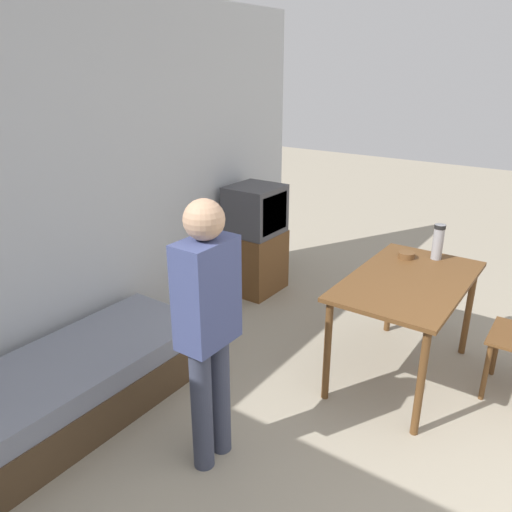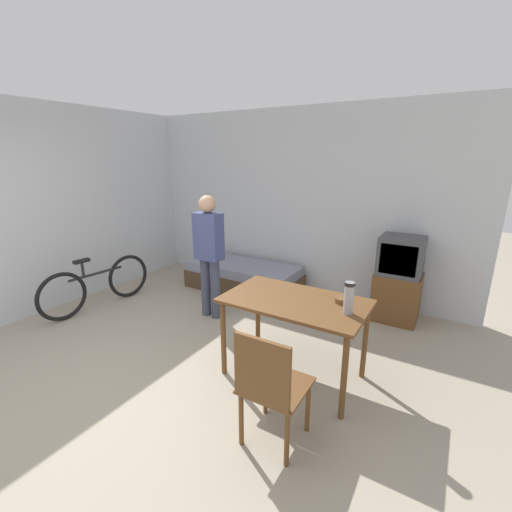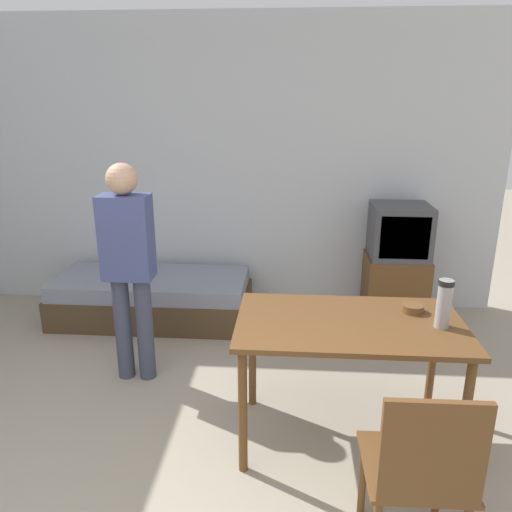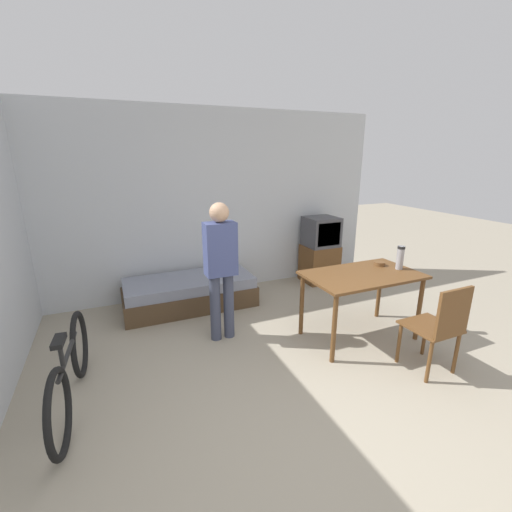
{
  "view_description": "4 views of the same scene",
  "coord_description": "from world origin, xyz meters",
  "px_view_note": "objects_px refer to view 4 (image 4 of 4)",
  "views": [
    {
      "loc": [
        -2.03,
        0.19,
        2.18
      ],
      "look_at": [
        0.41,
        1.91,
        1.03
      ],
      "focal_mm": 35.0,
      "sensor_mm": 36.0,
      "label": 1
    },
    {
      "loc": [
        2.37,
        -1.46,
        2.02
      ],
      "look_at": [
        0.48,
        1.66,
        0.95
      ],
      "focal_mm": 24.0,
      "sensor_mm": 36.0,
      "label": 2
    },
    {
      "loc": [
        0.86,
        -1.44,
        1.98
      ],
      "look_at": [
        0.63,
        1.68,
        0.98
      ],
      "focal_mm": 35.0,
      "sensor_mm": 36.0,
      "label": 3
    },
    {
      "loc": [
        -1.31,
        -1.68,
        2.05
      ],
      "look_at": [
        0.16,
        1.76,
        0.94
      ],
      "focal_mm": 24.0,
      "sensor_mm": 36.0,
      "label": 4
    }
  ],
  "objects_px": {
    "wooden_chair": "(440,325)",
    "bicycle": "(70,372)",
    "tv": "(320,250)",
    "mate_bowl": "(380,264)",
    "thermos_flask": "(400,257)",
    "daybed": "(190,292)",
    "person_standing": "(221,263)",
    "dining_table": "(362,282)"
  },
  "relations": [
    {
      "from": "tv",
      "to": "mate_bowl",
      "type": "relative_size",
      "value": 8.66
    },
    {
      "from": "bicycle",
      "to": "thermos_flask",
      "type": "bearing_deg",
      "value": -0.74
    },
    {
      "from": "dining_table",
      "to": "person_standing",
      "type": "xyz_separation_m",
      "value": [
        -1.46,
        0.6,
        0.23
      ]
    },
    {
      "from": "tv",
      "to": "person_standing",
      "type": "xyz_separation_m",
      "value": [
        -2.07,
        -1.15,
        0.38
      ]
    },
    {
      "from": "daybed",
      "to": "bicycle",
      "type": "relative_size",
      "value": 1.12
    },
    {
      "from": "tv",
      "to": "dining_table",
      "type": "distance_m",
      "value": 1.86
    },
    {
      "from": "thermos_flask",
      "to": "mate_bowl",
      "type": "bearing_deg",
      "value": 120.15
    },
    {
      "from": "tv",
      "to": "mate_bowl",
      "type": "distance_m",
      "value": 1.63
    },
    {
      "from": "daybed",
      "to": "tv",
      "type": "bearing_deg",
      "value": 3.81
    },
    {
      "from": "mate_bowl",
      "to": "daybed",
      "type": "bearing_deg",
      "value": 143.98
    },
    {
      "from": "tv",
      "to": "thermos_flask",
      "type": "distance_m",
      "value": 1.84
    },
    {
      "from": "dining_table",
      "to": "person_standing",
      "type": "relative_size",
      "value": 0.81
    },
    {
      "from": "wooden_chair",
      "to": "thermos_flask",
      "type": "bearing_deg",
      "value": 71.62
    },
    {
      "from": "dining_table",
      "to": "tv",
      "type": "bearing_deg",
      "value": 70.77
    },
    {
      "from": "dining_table",
      "to": "thermos_flask",
      "type": "height_order",
      "value": "thermos_flask"
    },
    {
      "from": "daybed",
      "to": "tv",
      "type": "relative_size",
      "value": 1.64
    },
    {
      "from": "daybed",
      "to": "mate_bowl",
      "type": "bearing_deg",
      "value": -36.02
    },
    {
      "from": "person_standing",
      "to": "thermos_flask",
      "type": "bearing_deg",
      "value": -18.02
    },
    {
      "from": "tv",
      "to": "person_standing",
      "type": "distance_m",
      "value": 2.4
    },
    {
      "from": "bicycle",
      "to": "person_standing",
      "type": "relative_size",
      "value": 1.01
    },
    {
      "from": "bicycle",
      "to": "tv",
      "type": "bearing_deg",
      "value": 26.03
    },
    {
      "from": "tv",
      "to": "thermos_flask",
      "type": "relative_size",
      "value": 3.96
    },
    {
      "from": "bicycle",
      "to": "person_standing",
      "type": "height_order",
      "value": "person_standing"
    },
    {
      "from": "bicycle",
      "to": "daybed",
      "type": "bearing_deg",
      "value": 49.82
    },
    {
      "from": "bicycle",
      "to": "mate_bowl",
      "type": "xyz_separation_m",
      "value": [
        3.34,
        0.15,
        0.47
      ]
    },
    {
      "from": "daybed",
      "to": "bicycle",
      "type": "height_order",
      "value": "bicycle"
    },
    {
      "from": "tv",
      "to": "bicycle",
      "type": "bearing_deg",
      "value": -153.97
    },
    {
      "from": "daybed",
      "to": "dining_table",
      "type": "distance_m",
      "value": 2.32
    },
    {
      "from": "tv",
      "to": "thermos_flask",
      "type": "bearing_deg",
      "value": -93.83
    },
    {
      "from": "thermos_flask",
      "to": "bicycle",
      "type": "bearing_deg",
      "value": 179.26
    },
    {
      "from": "dining_table",
      "to": "person_standing",
      "type": "height_order",
      "value": "person_standing"
    },
    {
      "from": "daybed",
      "to": "dining_table",
      "type": "bearing_deg",
      "value": -44.86
    },
    {
      "from": "wooden_chair",
      "to": "mate_bowl",
      "type": "height_order",
      "value": "wooden_chair"
    },
    {
      "from": "dining_table",
      "to": "mate_bowl",
      "type": "bearing_deg",
      "value": 22.35
    },
    {
      "from": "bicycle",
      "to": "thermos_flask",
      "type": "distance_m",
      "value": 3.5
    },
    {
      "from": "thermos_flask",
      "to": "dining_table",
      "type": "bearing_deg",
      "value": 175.68
    },
    {
      "from": "thermos_flask",
      "to": "wooden_chair",
      "type": "bearing_deg",
      "value": -108.38
    },
    {
      "from": "daybed",
      "to": "thermos_flask",
      "type": "xyz_separation_m",
      "value": [
        2.1,
        -1.64,
        0.72
      ]
    },
    {
      "from": "wooden_chair",
      "to": "bicycle",
      "type": "distance_m",
      "value": 3.3
    },
    {
      "from": "daybed",
      "to": "wooden_chair",
      "type": "xyz_separation_m",
      "value": [
        1.83,
        -2.46,
        0.31
      ]
    },
    {
      "from": "daybed",
      "to": "bicycle",
      "type": "distance_m",
      "value": 2.09
    },
    {
      "from": "wooden_chair",
      "to": "mate_bowl",
      "type": "bearing_deg",
      "value": 80.99
    }
  ]
}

